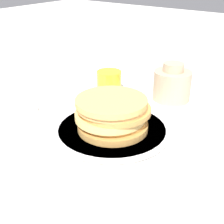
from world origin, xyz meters
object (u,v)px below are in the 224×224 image
(plate, at_px, (112,129))
(pancake_stack, at_px, (112,113))
(juice_glass, at_px, (109,82))
(cream_jug, at_px, (172,84))

(plate, relative_size, pancake_stack, 1.57)
(juice_glass, height_order, cream_jug, cream_jug)
(plate, height_order, cream_jug, cream_jug)
(cream_jug, bearing_deg, pancake_stack, 85.33)
(plate, xyz_separation_m, pancake_stack, (-0.00, 0.00, 0.04))
(pancake_stack, xyz_separation_m, cream_jug, (-0.02, -0.26, -0.00))
(juice_glass, distance_m, cream_jug, 0.20)
(plate, relative_size, cream_jug, 2.52)
(juice_glass, bearing_deg, plate, 128.92)
(plate, xyz_separation_m, juice_glass, (0.16, -0.20, 0.03))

